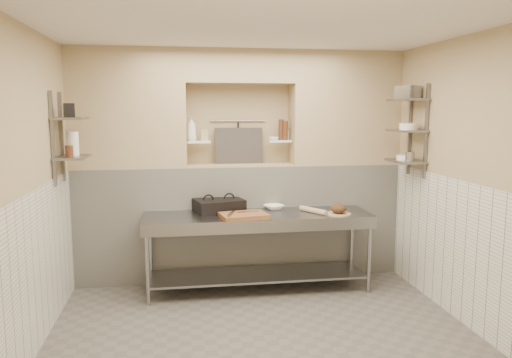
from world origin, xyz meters
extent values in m
cube|color=#605A55|center=(0.00, 0.00, -0.05)|extent=(4.00, 3.90, 0.10)
cube|color=silver|center=(0.00, 0.00, 2.85)|extent=(4.00, 3.90, 0.10)
cube|color=tan|center=(-2.05, 0.00, 1.40)|extent=(0.10, 3.90, 2.80)
cube|color=tan|center=(2.05, 0.00, 1.40)|extent=(0.10, 3.90, 2.80)
cube|color=tan|center=(0.00, 2.00, 1.40)|extent=(4.00, 0.10, 2.80)
cube|color=tan|center=(0.00, -2.00, 1.40)|extent=(4.00, 0.10, 2.80)
cube|color=silver|center=(0.00, 1.75, 0.70)|extent=(4.00, 0.40, 1.40)
cube|color=tan|center=(0.00, 1.75, 1.41)|extent=(1.30, 0.40, 0.02)
cube|color=tan|center=(-1.33, 1.75, 2.10)|extent=(1.35, 0.40, 1.40)
cube|color=tan|center=(1.33, 1.75, 2.10)|extent=(1.35, 0.40, 1.40)
cube|color=tan|center=(0.00, 1.75, 2.60)|extent=(1.30, 0.40, 0.40)
cube|color=silver|center=(-1.99, 0.00, 0.70)|extent=(0.02, 3.90, 1.40)
cube|color=silver|center=(1.99, 0.00, 0.70)|extent=(0.02, 3.90, 1.40)
cube|color=white|center=(-0.50, 1.75, 1.70)|extent=(0.28, 0.16, 0.02)
cube|color=white|center=(0.50, 1.75, 1.70)|extent=(0.28, 0.16, 0.02)
cylinder|color=gray|center=(0.00, 1.92, 1.95)|extent=(0.70, 0.02, 0.02)
cylinder|color=black|center=(0.00, 1.90, 1.78)|extent=(0.02, 0.02, 0.30)
cube|color=#383330|center=(0.00, 1.85, 1.64)|extent=(0.60, 0.08, 0.45)
cube|color=slate|center=(-1.98, 1.25, 1.80)|extent=(0.03, 0.03, 0.95)
cube|color=slate|center=(-1.98, 0.85, 1.80)|extent=(0.03, 0.03, 0.95)
cube|color=slate|center=(-1.84, 1.05, 1.60)|extent=(0.30, 0.50, 0.02)
cube|color=slate|center=(-1.84, 1.05, 2.00)|extent=(0.30, 0.50, 0.03)
cube|color=slate|center=(1.98, 1.25, 1.85)|extent=(0.03, 0.03, 1.05)
cube|color=slate|center=(1.98, 0.85, 1.85)|extent=(0.03, 0.03, 1.05)
cube|color=slate|center=(1.84, 1.05, 1.50)|extent=(0.30, 0.50, 0.02)
cube|color=slate|center=(1.84, 1.05, 1.85)|extent=(0.30, 0.50, 0.02)
cube|color=slate|center=(1.84, 1.05, 2.20)|extent=(0.30, 0.50, 0.03)
cube|color=gray|center=(0.14, 1.20, 0.88)|extent=(2.60, 0.70, 0.04)
cube|color=gray|center=(0.14, 1.20, 0.18)|extent=(2.45, 0.60, 0.03)
cube|color=gray|center=(0.14, 0.87, 0.82)|extent=(2.60, 0.02, 0.12)
cylinder|color=gray|center=(-1.10, 0.91, 0.43)|extent=(0.04, 0.04, 0.86)
cylinder|color=gray|center=(-1.10, 1.49, 0.43)|extent=(0.04, 0.04, 0.86)
cylinder|color=gray|center=(1.38, 0.91, 0.43)|extent=(0.04, 0.04, 0.86)
cylinder|color=gray|center=(1.38, 1.49, 0.43)|extent=(0.04, 0.04, 0.86)
cube|color=black|center=(-0.29, 1.40, 0.95)|extent=(0.63, 0.52, 0.10)
cube|color=black|center=(-0.29, 1.40, 1.02)|extent=(0.63, 0.52, 0.05)
cube|color=brown|center=(-0.05, 1.05, 0.92)|extent=(0.56, 0.44, 0.05)
cube|color=gray|center=(0.01, 1.12, 0.95)|extent=(0.26, 0.09, 0.01)
cylinder|color=gray|center=(-0.19, 1.01, 0.96)|extent=(0.12, 0.28, 0.03)
imported|color=white|center=(0.37, 1.44, 0.93)|extent=(0.30, 0.30, 0.06)
cylinder|color=tan|center=(0.78, 1.16, 0.93)|extent=(0.26, 0.37, 0.06)
cylinder|color=tan|center=(1.05, 1.03, 0.91)|extent=(0.28, 0.28, 0.02)
ellipsoid|color=#4C2D19|center=(1.05, 1.03, 0.97)|extent=(0.18, 0.18, 0.11)
imported|color=white|center=(-0.59, 1.72, 1.86)|extent=(0.15, 0.15, 0.30)
cube|color=tan|center=(-0.43, 1.76, 1.78)|extent=(0.09, 0.09, 0.13)
imported|color=white|center=(0.42, 1.73, 1.73)|extent=(0.16, 0.16, 0.04)
cylinder|color=#492717|center=(0.57, 1.73, 1.83)|extent=(0.07, 0.07, 0.24)
cylinder|color=#492717|center=(0.52, 1.76, 1.84)|extent=(0.06, 0.06, 0.26)
cylinder|color=white|center=(0.59, 1.77, 1.77)|extent=(0.07, 0.07, 0.11)
cylinder|color=white|center=(-1.84, 1.10, 1.74)|extent=(0.13, 0.13, 0.25)
cylinder|color=#492717|center=(-1.84, 0.92, 1.67)|extent=(0.08, 0.08, 0.12)
cube|color=black|center=(-1.84, 1.01, 2.08)|extent=(0.13, 0.13, 0.14)
cylinder|color=white|center=(1.84, 1.07, 1.54)|extent=(0.19, 0.19, 0.06)
cylinder|color=gray|center=(1.84, 0.94, 1.56)|extent=(0.10, 0.10, 0.10)
cylinder|color=white|center=(1.84, 1.01, 1.90)|extent=(0.20, 0.20, 0.07)
cube|color=gray|center=(1.84, 1.06, 2.29)|extent=(0.26, 0.28, 0.15)
camera|label=1|loc=(-0.75, -4.34, 2.09)|focal=35.00mm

